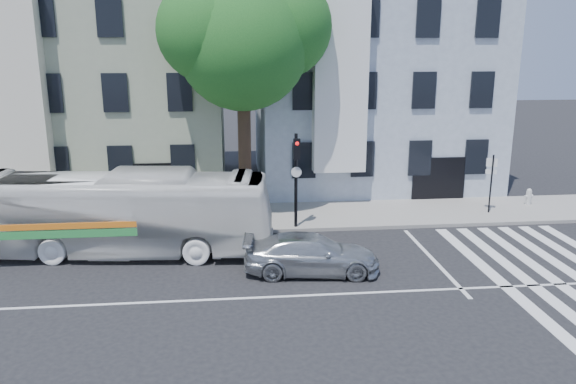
{
  "coord_description": "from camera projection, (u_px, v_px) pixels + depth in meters",
  "views": [
    {
      "loc": [
        -0.57,
        -15.65,
        7.41
      ],
      "look_at": [
        1.38,
        3.41,
        2.4
      ],
      "focal_mm": 35.0,
      "sensor_mm": 36.0,
      "label": 1
    }
  ],
  "objects": [
    {
      "name": "ground",
      "position": [
        254.0,
        298.0,
        17.0
      ],
      "size": [
        120.0,
        120.0,
        0.0
      ],
      "primitive_type": "plane",
      "color": "black",
      "rests_on": "ground"
    },
    {
      "name": "sidewalk_far",
      "position": [
        246.0,
        218.0,
        24.68
      ],
      "size": [
        80.0,
        4.0,
        0.15
      ],
      "primitive_type": "cube",
      "color": "gray",
      "rests_on": "ground"
    },
    {
      "name": "building_left",
      "position": [
        106.0,
        83.0,
        29.35
      ],
      "size": [
        12.0,
        10.0,
        11.0
      ],
      "primitive_type": "cube",
      "color": "gray",
      "rests_on": "ground"
    },
    {
      "name": "building_right",
      "position": [
        368.0,
        82.0,
        30.73
      ],
      "size": [
        12.0,
        10.0,
        11.0
      ],
      "primitive_type": "cube",
      "color": "#949EB0",
      "rests_on": "ground"
    },
    {
      "name": "street_tree",
      "position": [
        244.0,
        35.0,
        23.43
      ],
      "size": [
        7.3,
        5.9,
        11.1
      ],
      "color": "#2D2116",
      "rests_on": "ground"
    },
    {
      "name": "bus",
      "position": [
        121.0,
        213.0,
        20.31
      ],
      "size": [
        3.72,
        11.19,
        3.06
      ],
      "primitive_type": "imported",
      "rotation": [
        0.0,
        0.0,
        1.46
      ],
      "color": "silver",
      "rests_on": "ground"
    },
    {
      "name": "sedan",
      "position": [
        312.0,
        254.0,
        18.75
      ],
      "size": [
        2.29,
        4.69,
        1.31
      ],
      "primitive_type": "imported",
      "rotation": [
        0.0,
        0.0,
        1.47
      ],
      "color": "#B9BDC1",
      "rests_on": "ground"
    },
    {
      "name": "hedge",
      "position": [
        121.0,
        220.0,
        22.91
      ],
      "size": [
        8.46,
        2.8,
        0.7
      ],
      "primitive_type": null,
      "rotation": [
        0.0,
        0.0,
        0.24
      ],
      "color": "#22571C",
      "rests_on": "sidewalk_far"
    },
    {
      "name": "traffic_signal",
      "position": [
        296.0,
        169.0,
        22.52
      ],
      "size": [
        0.42,
        0.52,
        4.02
      ],
      "rotation": [
        0.0,
        0.0,
        -0.01
      ],
      "color": "black",
      "rests_on": "ground"
    },
    {
      "name": "fire_hydrant",
      "position": [
        529.0,
        196.0,
        26.37
      ],
      "size": [
        0.44,
        0.25,
        0.77
      ],
      "rotation": [
        0.0,
        0.0,
        0.22
      ],
      "color": "silver",
      "rests_on": "sidewalk_far"
    },
    {
      "name": "far_sign_pole",
      "position": [
        491.0,
        176.0,
        24.84
      ],
      "size": [
        0.45,
        0.25,
        2.63
      ],
      "rotation": [
        0.0,
        0.0,
        -0.43
      ],
      "color": "black",
      "rests_on": "sidewalk_far"
    }
  ]
}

